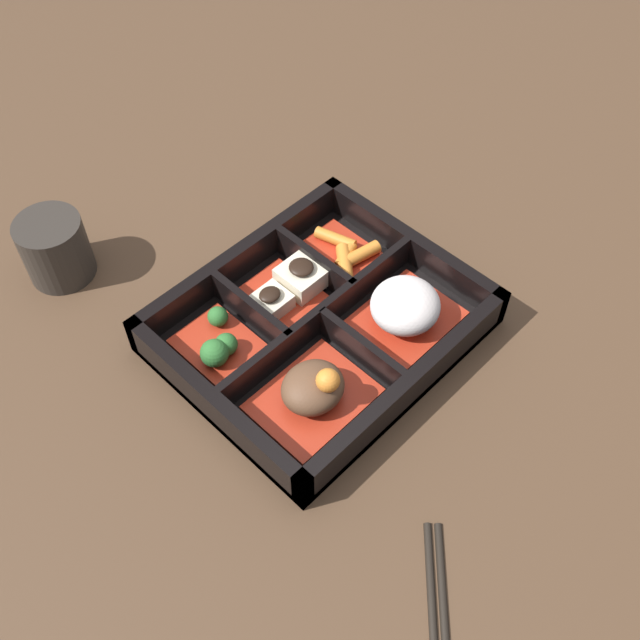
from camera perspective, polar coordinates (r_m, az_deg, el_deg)
name	(u,v)px	position (r m, az deg, el deg)	size (l,w,h in m)	color
ground_plane	(320,335)	(0.76, 0.00, -1.15)	(3.00, 3.00, 0.00)	#4C3523
bento_base	(320,332)	(0.76, 0.00, -0.93)	(0.29, 0.25, 0.01)	black
bento_rim	(319,320)	(0.75, -0.11, -0.02)	(0.29, 0.25, 0.04)	black
bowl_rice	(405,308)	(0.75, 6.48, 0.89)	(0.11, 0.08, 0.05)	#B22D19
bowl_stew	(314,390)	(0.69, -0.48, -5.37)	(0.11, 0.08, 0.05)	#B22D19
bowl_carrots	(345,254)	(0.81, 1.93, 5.03)	(0.07, 0.09, 0.02)	#B22D19
bowl_tofu	(289,289)	(0.77, -2.36, 2.38)	(0.08, 0.09, 0.04)	#B22D19
bowl_greens	(220,345)	(0.74, -7.66, -1.88)	(0.07, 0.09, 0.03)	#B22D19
tea_cup	(55,248)	(0.84, -19.55, 5.23)	(0.07, 0.07, 0.07)	#2D2823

